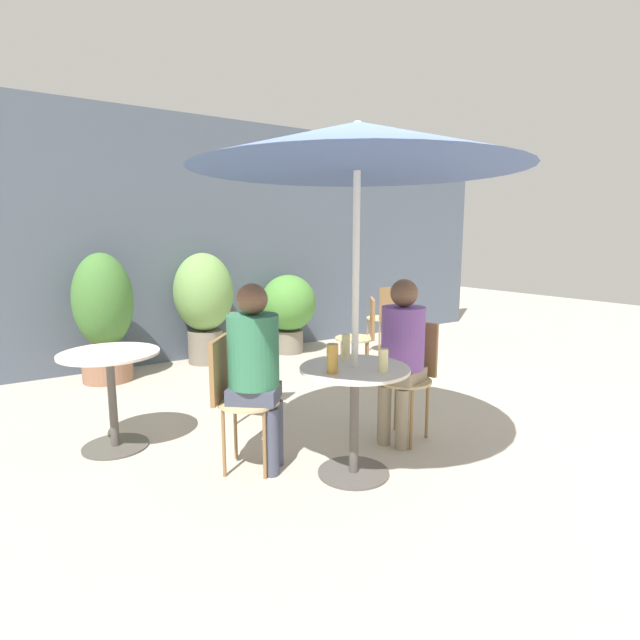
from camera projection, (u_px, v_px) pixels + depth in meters
name	position (u px, v px, depth m)	size (l,w,h in m)	color
ground_plane	(382.00, 465.00, 3.42)	(20.00, 20.00, 0.00)	#B2A899
storefront_wall	(190.00, 240.00, 6.19)	(10.00, 0.06, 3.00)	#4C5666
cafe_table_near	(354.00, 400.00, 3.22)	(0.71, 0.71, 0.73)	#514C47
cafe_table_far	(111.00, 381.00, 3.63)	(0.70, 0.70, 0.73)	#514C47
bistro_chair_0	(410.00, 368.00, 3.85)	(0.46, 0.44, 0.90)	tan
bistro_chair_1	(235.00, 389.00, 3.30)	(0.48, 0.47, 0.90)	tan
bistro_chair_2	(363.00, 331.00, 5.32)	(0.47, 0.47, 0.90)	tan
bistro_chair_3	(386.00, 313.00, 6.56)	(0.42, 0.42, 0.90)	tan
bistro_chair_4	(250.00, 353.00, 4.32)	(0.46, 0.47, 0.90)	tan
seated_person_0	(402.00, 346.00, 3.70)	(0.38, 0.36, 1.25)	gray
seated_person_1	(256.00, 361.00, 3.25)	(0.43, 0.43, 1.26)	#42475B
beer_glass_0	(332.00, 359.00, 3.03)	(0.07, 0.07, 0.18)	#B28433
beer_glass_1	(383.00, 360.00, 3.06)	(0.06, 0.06, 0.15)	beige
beer_glass_2	(346.00, 347.00, 3.37)	(0.06, 0.06, 0.17)	beige
potted_plant_0	(104.00, 314.00, 5.31)	(0.61, 0.61, 1.38)	#93664C
potted_plant_1	(204.00, 299.00, 6.07)	(0.72, 0.72, 1.35)	slate
potted_plant_2	(288.00, 307.00, 6.63)	(0.73, 0.73, 1.05)	slate
umbrella	(357.00, 147.00, 2.96)	(2.02, 2.02, 2.22)	silver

